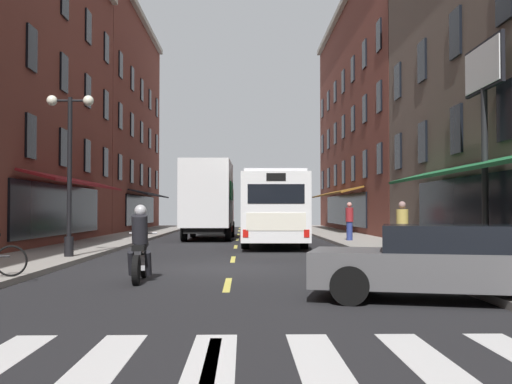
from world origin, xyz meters
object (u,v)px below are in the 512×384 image
(billboard_sign, at_px, (484,97))
(sedan_near, at_px, (214,223))
(sedan_mid, at_px, (449,262))
(pedestrian_near, at_px, (402,227))
(pedestrian_mid, at_px, (349,221))
(street_lamp_twin, at_px, (70,167))
(box_truck, at_px, (209,201))
(motorcycle_rider, at_px, (140,249))
(transit_bus, at_px, (273,208))

(billboard_sign, xyz_separation_m, sedan_near, (-8.71, 24.23, -4.00))
(sedan_mid, bearing_deg, pedestrian_near, 80.73)
(pedestrian_mid, relative_size, street_lamp_twin, 0.36)
(sedan_mid, bearing_deg, box_truck, 103.63)
(motorcycle_rider, bearing_deg, billboard_sign, 21.80)
(sedan_near, bearing_deg, sedan_mid, -79.94)
(motorcycle_rider, distance_m, pedestrian_mid, 16.67)
(motorcycle_rider, xyz_separation_m, pedestrian_mid, (7.15, 15.05, 0.35))
(billboard_sign, distance_m, pedestrian_near, 4.42)
(sedan_near, height_order, sedan_mid, sedan_near)
(pedestrian_near, bearing_deg, box_truck, -41.61)
(pedestrian_near, bearing_deg, street_lamp_twin, 21.48)
(sedan_near, height_order, pedestrian_mid, pedestrian_mid)
(billboard_sign, relative_size, motorcycle_rider, 2.94)
(sedan_mid, height_order, street_lamp_twin, street_lamp_twin)
(box_truck, xyz_separation_m, pedestrian_near, (6.62, -13.71, -1.02))
(transit_bus, relative_size, motorcycle_rider, 5.55)
(motorcycle_rider, bearing_deg, box_truck, 88.73)
(pedestrian_mid, bearing_deg, motorcycle_rider, -122.68)
(billboard_sign, height_order, street_lamp_twin, billboard_sign)
(box_truck, relative_size, sedan_mid, 1.57)
(sedan_mid, relative_size, motorcycle_rider, 2.32)
(pedestrian_mid, bearing_deg, pedestrian_near, -97.92)
(box_truck, relative_size, street_lamp_twin, 1.54)
(transit_bus, height_order, pedestrian_mid, transit_bus)
(transit_bus, relative_size, street_lamp_twin, 2.35)
(transit_bus, bearing_deg, sedan_mid, -82.95)
(sedan_near, relative_size, motorcycle_rider, 2.09)
(sedan_near, bearing_deg, pedestrian_near, -73.34)
(billboard_sign, xyz_separation_m, pedestrian_mid, (-1.80, 11.47, -3.64))
(box_truck, height_order, sedan_mid, box_truck)
(pedestrian_mid, height_order, street_lamp_twin, street_lamp_twin)
(transit_bus, height_order, motorcycle_rider, transit_bus)
(pedestrian_mid, bearing_deg, sedan_near, 111.14)
(billboard_sign, height_order, motorcycle_rider, billboard_sign)
(box_truck, xyz_separation_m, motorcycle_rider, (-0.42, -18.84, -1.33))
(billboard_sign, relative_size, street_lamp_twin, 1.25)
(billboard_sign, distance_m, box_truck, 17.68)
(sedan_mid, bearing_deg, motorcycle_rider, 152.33)
(sedan_near, bearing_deg, billboard_sign, -70.24)
(billboard_sign, relative_size, pedestrian_near, 3.66)
(sedan_mid, bearing_deg, sedan_near, 100.06)
(box_truck, distance_m, pedestrian_mid, 7.79)
(sedan_near, xyz_separation_m, pedestrian_mid, (6.90, -12.76, 0.36))
(transit_bus, bearing_deg, street_lamp_twin, -125.95)
(billboard_sign, relative_size, sedan_near, 1.41)
(motorcycle_rider, height_order, pedestrian_near, pedestrian_near)
(sedan_mid, relative_size, pedestrian_mid, 2.71)
(sedan_near, distance_m, motorcycle_rider, 27.82)
(billboard_sign, xyz_separation_m, transit_bus, (-5.40, 10.85, -3.07))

